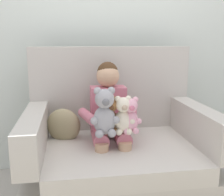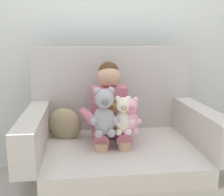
% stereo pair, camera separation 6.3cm
% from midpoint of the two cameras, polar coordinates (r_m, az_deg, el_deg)
% --- Properties ---
extents(back_wall, '(6.00, 0.10, 2.60)m').
position_cam_midpoint_polar(back_wall, '(2.58, -0.08, 14.43)').
color(back_wall, silver).
rests_on(back_wall, ground).
extents(armchair, '(1.31, 0.95, 1.14)m').
position_cam_midpoint_polar(armchair, '(2.09, 2.16, -11.74)').
color(armchair, '#BCB7AD').
rests_on(armchair, ground).
extents(seated_child, '(0.45, 0.39, 0.82)m').
position_cam_midpoint_polar(seated_child, '(2.00, 0.46, -3.13)').
color(seated_child, '#C66B7F').
rests_on(seated_child, armchair).
extents(plush_grey, '(0.20, 0.16, 0.33)m').
position_cam_midpoint_polar(plush_grey, '(1.80, -0.62, -3.18)').
color(plush_grey, '#9E9EA3').
rests_on(plush_grey, armchair).
extents(plush_pink, '(0.15, 0.12, 0.25)m').
position_cam_midpoint_polar(plush_pink, '(1.86, 4.84, -3.85)').
color(plush_pink, '#EAA8BC').
rests_on(plush_pink, armchair).
extents(plush_brown, '(0.15, 0.12, 0.26)m').
position_cam_midpoint_polar(plush_brown, '(1.86, 0.59, -3.77)').
color(plush_brown, brown).
rests_on(plush_brown, armchair).
extents(plush_cream, '(0.16, 0.13, 0.26)m').
position_cam_midpoint_polar(plush_cream, '(1.85, 3.28, -3.81)').
color(plush_cream, silver).
rests_on(plush_cream, armchair).
extents(throw_pillow, '(0.28, 0.19, 0.26)m').
position_cam_midpoint_polar(throw_pillow, '(2.11, -9.03, -5.61)').
color(throw_pillow, '#998C66').
rests_on(throw_pillow, armchair).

